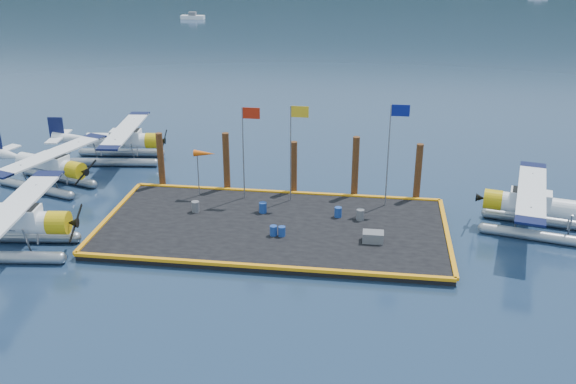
{
  "coord_description": "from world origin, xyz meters",
  "views": [
    {
      "loc": [
        5.43,
        -33.59,
        16.63
      ],
      "look_at": [
        0.58,
        2.0,
        1.71
      ],
      "focal_mm": 40.0,
      "sensor_mm": 36.0,
      "label": 1
    }
  ],
  "objects_px": {
    "piling_3": "(355,169)",
    "crate": "(373,237)",
    "drum_1": "(282,231)",
    "drum_4": "(338,212)",
    "drum_5": "(263,208)",
    "piling_0": "(161,162)",
    "drum_3": "(273,231)",
    "seaplane_b": "(49,167)",
    "drum_0": "(195,207)",
    "windsock": "(204,155)",
    "seaplane_c": "(121,143)",
    "drum_2": "(360,215)",
    "piling_1": "(226,163)",
    "flagpole_blue": "(392,140)",
    "flagpole_red": "(246,139)",
    "seaplane_d": "(537,208)",
    "seaplane_a": "(11,225)",
    "piling_4": "(418,174)",
    "piling_2": "(294,169)",
    "flagpole_yellow": "(294,139)"
  },
  "relations": [
    {
      "from": "piling_3",
      "to": "crate",
      "type": "bearing_deg",
      "value": -79.05
    },
    {
      "from": "drum_1",
      "to": "drum_4",
      "type": "height_order",
      "value": "drum_4"
    },
    {
      "from": "drum_5",
      "to": "piling_0",
      "type": "bearing_deg",
      "value": 153.81
    },
    {
      "from": "drum_3",
      "to": "piling_0",
      "type": "distance_m",
      "value": 11.09
    },
    {
      "from": "seaplane_b",
      "to": "drum_0",
      "type": "xyz_separation_m",
      "value": [
        11.15,
        -3.46,
        -0.74
      ]
    },
    {
      "from": "drum_0",
      "to": "windsock",
      "type": "height_order",
      "value": "windsock"
    },
    {
      "from": "seaplane_c",
      "to": "drum_2",
      "type": "distance_m",
      "value": 20.45
    },
    {
      "from": "windsock",
      "to": "piling_1",
      "type": "xyz_separation_m",
      "value": [
        1.03,
        1.6,
        -1.13
      ]
    },
    {
      "from": "seaplane_b",
      "to": "windsock",
      "type": "xyz_separation_m",
      "value": [
        11.17,
        -0.9,
        1.76
      ]
    },
    {
      "from": "drum_4",
      "to": "piling_3",
      "type": "relative_size",
      "value": 0.14
    },
    {
      "from": "drum_0",
      "to": "piling_1",
      "type": "distance_m",
      "value": 4.5
    },
    {
      "from": "seaplane_b",
      "to": "drum_3",
      "type": "distance_m",
      "value": 17.5
    },
    {
      "from": "seaplane_b",
      "to": "flagpole_blue",
      "type": "distance_m",
      "value": 23.13
    },
    {
      "from": "seaplane_c",
      "to": "windsock",
      "type": "xyz_separation_m",
      "value": [
        8.29,
        -6.68,
        1.74
      ]
    },
    {
      "from": "seaplane_c",
      "to": "flagpole_red",
      "type": "relative_size",
      "value": 1.61
    },
    {
      "from": "drum_0",
      "to": "drum_3",
      "type": "relative_size",
      "value": 1.15
    },
    {
      "from": "drum_0",
      "to": "drum_2",
      "type": "bearing_deg",
      "value": 1.06
    },
    {
      "from": "drum_2",
      "to": "piling_1",
      "type": "bearing_deg",
      "value": 156.19
    },
    {
      "from": "seaplane_d",
      "to": "seaplane_c",
      "type": "bearing_deg",
      "value": 85.98
    },
    {
      "from": "seaplane_a",
      "to": "piling_4",
      "type": "relative_size",
      "value": 2.66
    },
    {
      "from": "seaplane_c",
      "to": "drum_5",
      "type": "xyz_separation_m",
      "value": [
        12.38,
        -8.81,
        -0.76
      ]
    },
    {
      "from": "seaplane_a",
      "to": "seaplane_d",
      "type": "relative_size",
      "value": 1.08
    },
    {
      "from": "drum_5",
      "to": "piling_2",
      "type": "height_order",
      "value": "piling_2"
    },
    {
      "from": "drum_1",
      "to": "piling_4",
      "type": "relative_size",
      "value": 0.14
    },
    {
      "from": "drum_0",
      "to": "drum_3",
      "type": "xyz_separation_m",
      "value": [
        5.25,
        -2.58,
        -0.04
      ]
    },
    {
      "from": "drum_3",
      "to": "piling_3",
      "type": "height_order",
      "value": "piling_3"
    },
    {
      "from": "flagpole_red",
      "to": "flagpole_blue",
      "type": "distance_m",
      "value": 8.99
    },
    {
      "from": "piling_1",
      "to": "flagpole_yellow",
      "type": "bearing_deg",
      "value": -18.79
    },
    {
      "from": "drum_4",
      "to": "flagpole_red",
      "type": "xyz_separation_m",
      "value": [
        -5.97,
        2.15,
        3.69
      ]
    },
    {
      "from": "piling_2",
      "to": "piling_3",
      "type": "relative_size",
      "value": 0.88
    },
    {
      "from": "drum_0",
      "to": "crate",
      "type": "height_order",
      "value": "drum_0"
    },
    {
      "from": "drum_1",
      "to": "drum_3",
      "type": "bearing_deg",
      "value": 178.34
    },
    {
      "from": "drum_5",
      "to": "windsock",
      "type": "distance_m",
      "value": 5.25
    },
    {
      "from": "drum_5",
      "to": "flagpole_blue",
      "type": "bearing_deg",
      "value": 15.58
    },
    {
      "from": "windsock",
      "to": "piling_0",
      "type": "relative_size",
      "value": 0.78
    },
    {
      "from": "drum_4",
      "to": "piling_2",
      "type": "height_order",
      "value": "piling_2"
    },
    {
      "from": "drum_5",
      "to": "flagpole_blue",
      "type": "height_order",
      "value": "flagpole_blue"
    },
    {
      "from": "seaplane_a",
      "to": "piling_4",
      "type": "xyz_separation_m",
      "value": [
        22.22,
        9.93,
        0.36
      ]
    },
    {
      "from": "piling_0",
      "to": "flagpole_yellow",
      "type": "bearing_deg",
      "value": -9.86
    },
    {
      "from": "drum_5",
      "to": "flagpole_yellow",
      "type": "xyz_separation_m",
      "value": [
        1.63,
        2.13,
        3.78
      ]
    },
    {
      "from": "drum_2",
      "to": "seaplane_c",
      "type": "bearing_deg",
      "value": 153.7
    },
    {
      "from": "drum_2",
      "to": "drum_5",
      "type": "distance_m",
      "value": 5.94
    },
    {
      "from": "piling_0",
      "to": "piling_1",
      "type": "height_order",
      "value": "piling_1"
    },
    {
      "from": "piling_1",
      "to": "flagpole_blue",
      "type": "bearing_deg",
      "value": -8.51
    },
    {
      "from": "seaplane_a",
      "to": "piling_2",
      "type": "height_order",
      "value": "piling_2"
    },
    {
      "from": "drum_5",
      "to": "flagpole_red",
      "type": "relative_size",
      "value": 0.11
    },
    {
      "from": "drum_1",
      "to": "seaplane_a",
      "type": "bearing_deg",
      "value": -167.58
    },
    {
      "from": "flagpole_red",
      "to": "piling_2",
      "type": "bearing_deg",
      "value": 29.8
    },
    {
      "from": "seaplane_d",
      "to": "drum_1",
      "type": "bearing_deg",
      "value": 115.57
    },
    {
      "from": "drum_2",
      "to": "drum_4",
      "type": "xyz_separation_m",
      "value": [
        -1.33,
        0.23,
        -0.02
      ]
    }
  ]
}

